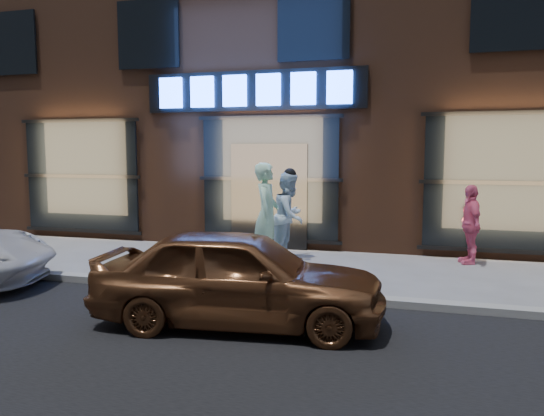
{
  "coord_description": "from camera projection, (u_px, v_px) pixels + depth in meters",
  "views": [
    {
      "loc": [
        3.44,
        -7.67,
        2.25
      ],
      "look_at": [
        0.75,
        1.6,
        1.2
      ],
      "focal_mm": 35.0,
      "sensor_mm": 36.0,
      "label": 1
    }
  ],
  "objects": [
    {
      "name": "curb",
      "position": [
        200.0,
        287.0,
        8.51
      ],
      "size": [
        60.0,
        0.25,
        0.12
      ],
      "primitive_type": "cube",
      "color": "gray",
      "rests_on": "ground"
    },
    {
      "name": "man_cap",
      "position": [
        290.0,
        216.0,
        10.97
      ],
      "size": [
        0.83,
        0.98,
        1.81
      ],
      "primitive_type": "imported",
      "rotation": [
        0.0,
        0.0,
        1.4
      ],
      "color": "silver",
      "rests_on": "ground"
    },
    {
      "name": "storefront_building",
      "position": [
        308.0,
        52.0,
        15.59
      ],
      "size": [
        30.2,
        8.28,
        10.3
      ],
      "color": "#54301E",
      "rests_on": "ground"
    },
    {
      "name": "passerby",
      "position": [
        470.0,
        224.0,
        10.53
      ],
      "size": [
        0.58,
        0.99,
        1.58
      ],
      "primitive_type": "imported",
      "rotation": [
        0.0,
        0.0,
        -1.35
      ],
      "color": "#EC6188",
      "rests_on": "ground"
    },
    {
      "name": "man_bowtie",
      "position": [
        267.0,
        214.0,
        10.42
      ],
      "size": [
        0.57,
        0.79,
        2.01
      ],
      "primitive_type": "imported",
      "rotation": [
        0.0,
        0.0,
        1.7
      ],
      "color": "#C2FFDA",
      "rests_on": "ground"
    },
    {
      "name": "gold_sedan",
      "position": [
        239.0,
        277.0,
        6.81
      ],
      "size": [
        3.87,
        1.91,
        1.27
      ],
      "primitive_type": "imported",
      "rotation": [
        0.0,
        0.0,
        1.68
      ],
      "color": "brown",
      "rests_on": "ground"
    },
    {
      "name": "ground",
      "position": [
        200.0,
        291.0,
        8.52
      ],
      "size": [
        90.0,
        90.0,
        0.0
      ],
      "primitive_type": "plane",
      "color": "slate",
      "rests_on": "ground"
    }
  ]
}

